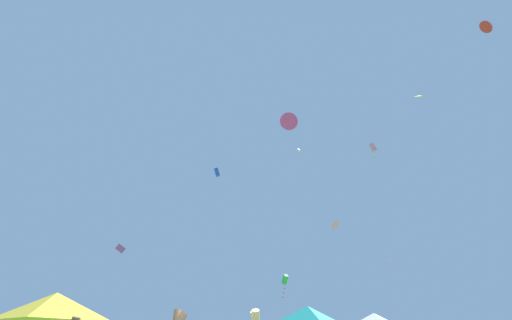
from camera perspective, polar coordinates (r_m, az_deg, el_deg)
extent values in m
pyramid|color=teal|center=(14.73, 8.54, -24.24)|extent=(2.72, 2.72, 0.87)
pyramid|color=yellow|center=(16.75, -30.17, -20.01)|extent=(3.20, 3.20, 1.02)
pyramid|color=purple|center=(25.16, -21.29, -13.32)|extent=(0.58, 0.72, 0.38)
cube|color=pink|center=(40.78, 18.60, 1.98)|extent=(0.79, 0.44, 1.01)
sphere|color=#75D138|center=(40.51, 18.69, 1.12)|extent=(0.13, 0.13, 0.13)
sphere|color=#75D138|center=(40.44, 18.70, 0.76)|extent=(0.13, 0.13, 0.13)
sphere|color=#75D138|center=(40.38, 18.71, 0.41)|extent=(0.13, 0.13, 0.13)
sphere|color=#75D138|center=(40.31, 18.72, 0.06)|extent=(0.13, 0.13, 0.13)
sphere|color=#75D138|center=(40.24, 18.72, -0.30)|extent=(0.13, 0.13, 0.13)
cube|color=white|center=(42.99, 6.94, 1.66)|extent=(0.46, 0.56, 0.57)
cone|color=pink|center=(24.59, 12.80, -10.21)|extent=(0.90, 0.90, 0.59)
cube|color=blue|center=(27.14, -6.41, -2.01)|extent=(0.46, 0.28, 0.70)
pyramid|color=pink|center=(33.58, 20.77, -15.26)|extent=(0.61, 0.60, 0.51)
cone|color=red|center=(21.83, 33.54, 17.76)|extent=(0.71, 0.82, 0.59)
pyramid|color=yellow|center=(20.31, 25.17, 9.49)|extent=(0.58, 0.66, 0.40)
cube|color=green|center=(34.72, 4.78, -18.90)|extent=(0.47, 0.92, 0.89)
sphere|color=red|center=(34.57, 4.67, -20.20)|extent=(0.12, 0.12, 0.12)
sphere|color=red|center=(34.48, 4.53, -20.85)|extent=(0.12, 0.12, 0.12)
sphere|color=red|center=(34.39, 4.39, -21.51)|extent=(0.12, 0.12, 0.12)
cone|color=#D6389E|center=(25.81, 5.43, 6.36)|extent=(1.68, 1.59, 1.05)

